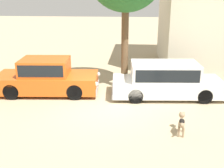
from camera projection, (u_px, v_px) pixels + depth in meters
ground_plane at (104, 107)px, 10.96m from camera, size 80.00×80.00×0.00m
parked_sedan_nearest at (46, 76)px, 12.25m from camera, size 4.70×2.11×1.57m
parked_sedan_second at (166, 79)px, 11.84m from camera, size 4.91×2.12×1.49m
stray_dog_spotted at (182, 121)px, 8.81m from camera, size 0.28×0.95×0.65m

